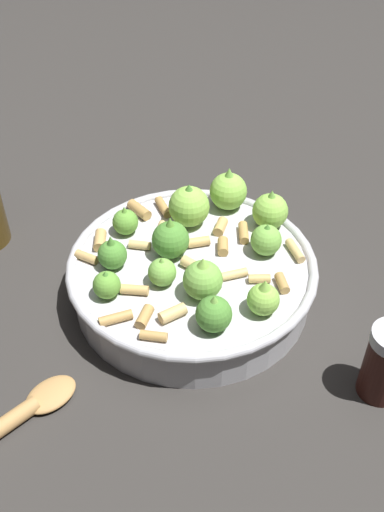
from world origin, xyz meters
name	(u,v)px	position (x,y,z in m)	size (l,w,h in m)	color
ground_plane	(192,294)	(0.00, 0.00, 0.00)	(2.40, 2.40, 0.00)	#2D2B28
cooking_pan	(193,270)	(0.00, 0.00, 0.03)	(0.27, 0.27, 0.10)	#B7B7BC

